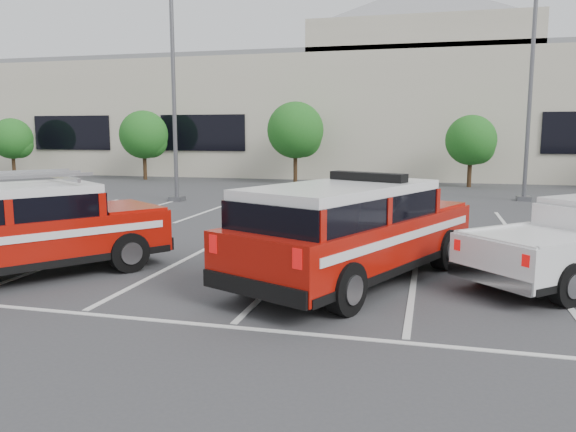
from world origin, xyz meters
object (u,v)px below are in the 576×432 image
object	(u,v)px
tree_mid_right	(473,142)
fire_chief_suv	(353,238)
tree_mid_left	(297,132)
light_pole_mid	(531,82)
tree_far_left	(14,140)
convention_building	(395,109)
ladder_suv	(21,236)
tree_left	(145,136)
light_pole_left	(173,82)

from	to	relation	value
tree_mid_right	fire_chief_suv	world-z (taller)	tree_mid_right
tree_mid_left	light_pole_mid	xyz separation A→B (m)	(11.91, -6.05, 2.14)
tree_far_left	tree_mid_right	world-z (taller)	same
convention_building	tree_mid_right	world-z (taller)	convention_building
light_pole_mid	convention_building	bearing A→B (deg)	113.26
tree_mid_right	ladder_suv	distance (m)	25.33
tree_left	fire_chief_suv	distance (m)	27.23
ladder_suv	convention_building	bearing A→B (deg)	116.96
tree_mid_right	light_pole_left	bearing A→B (deg)	-142.50
tree_mid_left	ladder_suv	world-z (taller)	tree_mid_left
tree_left	light_pole_mid	distance (m)	22.86
tree_left	fire_chief_suv	xyz separation A→B (m)	(16.39, -21.67, -1.87)
fire_chief_suv	light_pole_mid	bearing A→B (deg)	94.92
convention_building	tree_mid_left	distance (m)	11.19
tree_mid_left	light_pole_mid	size ratio (longest dim) A/B	0.47
fire_chief_suv	tree_mid_right	bearing A→B (deg)	104.92
convention_building	tree_left	xyz separation A→B (m)	(-15.09, -9.82, -1.95)
tree_left	tree_mid_right	xyz separation A→B (m)	(20.00, -0.00, -0.27)
tree_mid_right	ladder_suv	bearing A→B (deg)	-114.34
tree_far_left	tree_left	distance (m)	10.00
convention_building	light_pole_left	bearing A→B (deg)	-112.39
light_pole_left	light_pole_mid	distance (m)	15.52
tree_mid_right	light_pole_left	distance (m)	16.72
tree_left	light_pole_left	world-z (taller)	light_pole_left
tree_left	light_pole_mid	size ratio (longest dim) A/B	0.43
tree_mid_left	ladder_suv	distance (m)	23.14
tree_mid_right	light_pole_mid	distance (m)	6.88
tree_left	tree_mid_right	distance (m)	20.00
tree_left	ladder_suv	xyz separation A→B (m)	(9.58, -23.03, -1.89)
tree_left	ladder_suv	bearing A→B (deg)	-67.42
convention_building	tree_left	bearing A→B (deg)	-146.95
tree_mid_left	light_pole_left	distance (m)	10.73
tree_mid_left	tree_left	bearing A→B (deg)	-180.00
fire_chief_suv	convention_building	bearing A→B (deg)	116.74
tree_far_left	light_pole_mid	distance (m)	32.59
tree_far_left	light_pole_mid	bearing A→B (deg)	-10.73
tree_mid_left	fire_chief_suv	distance (m)	22.69
tree_far_left	light_pole_left	bearing A→B (deg)	-30.71
tree_mid_left	ladder_suv	xyz separation A→B (m)	(-0.42, -23.03, -2.16)
tree_mid_left	tree_mid_right	world-z (taller)	tree_mid_left
fire_chief_suv	ladder_suv	distance (m)	6.94
tree_left	tree_mid_right	size ratio (longest dim) A/B	1.11
light_pole_left	ladder_suv	bearing A→B (deg)	-78.38
light_pole_left	ladder_suv	xyz separation A→B (m)	(2.67, -12.99, -4.30)
tree_far_left	fire_chief_suv	bearing A→B (deg)	-39.40
light_pole_left	fire_chief_suv	world-z (taller)	light_pole_left
tree_far_left	convention_building	bearing A→B (deg)	21.37
tree_left	ladder_suv	size ratio (longest dim) A/B	0.76
convention_building	tree_mid_left	xyz separation A→B (m)	(-5.09, -9.82, -1.68)
light_pole_left	light_pole_mid	xyz separation A→B (m)	(15.00, 4.00, 0.00)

